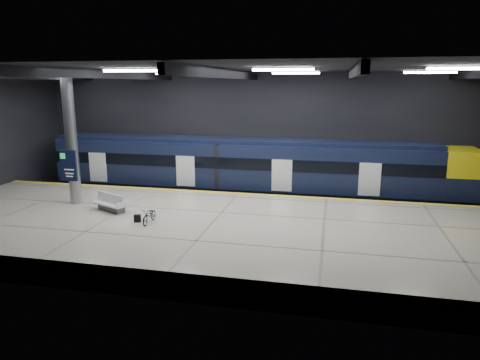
% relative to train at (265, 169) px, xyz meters
% --- Properties ---
extents(ground, '(30.00, 30.00, 0.00)m').
position_rel_train_xyz_m(ground, '(-1.14, -5.50, -2.06)').
color(ground, black).
rests_on(ground, ground).
extents(room_shell, '(30.10, 16.10, 8.05)m').
position_rel_train_xyz_m(room_shell, '(-1.14, -5.49, 3.66)').
color(room_shell, black).
rests_on(room_shell, ground).
extents(platform, '(30.00, 11.00, 1.10)m').
position_rel_train_xyz_m(platform, '(-1.14, -8.00, -1.51)').
color(platform, beige).
rests_on(platform, ground).
extents(safety_strip, '(30.00, 0.40, 0.01)m').
position_rel_train_xyz_m(safety_strip, '(-1.14, -2.75, -0.95)').
color(safety_strip, yellow).
rests_on(safety_strip, platform).
extents(rails, '(30.00, 1.52, 0.16)m').
position_rel_train_xyz_m(rails, '(-1.14, 0.00, -1.98)').
color(rails, gray).
rests_on(rails, ground).
extents(train, '(29.40, 2.84, 3.79)m').
position_rel_train_xyz_m(train, '(0.00, 0.00, 0.00)').
color(train, black).
rests_on(train, ground).
extents(bench, '(2.17, 1.59, 0.89)m').
position_rel_train_xyz_m(bench, '(-6.59, -7.43, -0.65)').
color(bench, '#595B60').
rests_on(bench, platform).
extents(bicycle, '(0.49, 1.37, 0.72)m').
position_rel_train_xyz_m(bicycle, '(-3.92, -8.81, -0.60)').
color(bicycle, '#99999E').
rests_on(bicycle, platform).
extents(pannier_bag, '(0.33, 0.24, 0.35)m').
position_rel_train_xyz_m(pannier_bag, '(-4.52, -8.81, -0.78)').
color(pannier_bag, black).
rests_on(pannier_bag, platform).
extents(info_column, '(0.90, 0.78, 6.90)m').
position_rel_train_xyz_m(info_column, '(-9.14, -6.52, 2.40)').
color(info_column, '#9EA0A5').
rests_on(info_column, platform).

